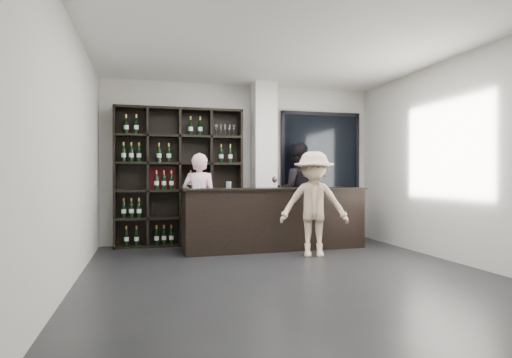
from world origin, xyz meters
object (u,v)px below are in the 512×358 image
object	(u,v)px
customer	(314,204)
taster_black	(296,193)
taster_pink	(199,202)
wine_shelf	(180,177)
tasting_counter	(275,219)

from	to	relation	value
customer	taster_black	bearing A→B (deg)	99.22
taster_pink	customer	size ratio (longest dim) A/B	1.00
wine_shelf	customer	bearing A→B (deg)	-38.57
wine_shelf	tasting_counter	world-z (taller)	wine_shelf
taster_black	customer	distance (m)	1.37
wine_shelf	taster_black	bearing A→B (deg)	-4.49
tasting_counter	taster_pink	size ratio (longest dim) A/B	1.95
wine_shelf	customer	world-z (taller)	wine_shelf
taster_pink	customer	bearing A→B (deg)	172.26
tasting_counter	customer	distance (m)	0.85
wine_shelf	taster_pink	xyz separation A→B (m)	(0.28, -0.59, -0.41)
tasting_counter	taster_black	size ratio (longest dim) A/B	1.70
taster_pink	taster_black	world-z (taller)	taster_black
taster_pink	taster_black	xyz separation A→B (m)	(1.82, 0.43, 0.12)
tasting_counter	taster_black	xyz separation A→B (m)	(0.60, 0.65, 0.40)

